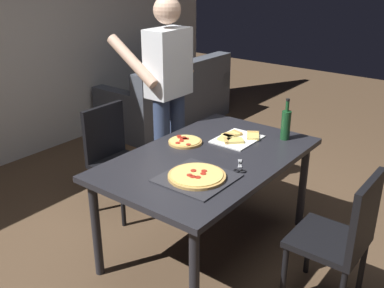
# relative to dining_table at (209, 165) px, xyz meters

# --- Properties ---
(ground_plane) EXTENTS (12.00, 12.00, 0.00)m
(ground_plane) POSITION_rel_dining_table_xyz_m (0.00, 0.00, -0.68)
(ground_plane) COLOR brown
(dining_table) EXTENTS (1.56, 0.98, 0.75)m
(dining_table) POSITION_rel_dining_table_xyz_m (0.00, 0.00, 0.00)
(dining_table) COLOR #232328
(dining_table) RESTS_ON ground_plane
(chair_near_camera) EXTENTS (0.42, 0.42, 0.90)m
(chair_near_camera) POSITION_rel_dining_table_xyz_m (-0.00, -0.98, -0.16)
(chair_near_camera) COLOR black
(chair_near_camera) RESTS_ON ground_plane
(chair_far_side) EXTENTS (0.42, 0.42, 0.90)m
(chair_far_side) POSITION_rel_dining_table_xyz_m (0.00, 0.98, -0.16)
(chair_far_side) COLOR black
(chair_far_side) RESTS_ON ground_plane
(couch) EXTENTS (1.71, 0.87, 0.85)m
(couch) POSITION_rel_dining_table_xyz_m (1.90, 1.99, -0.37)
(couch) COLOR #4C515B
(couch) RESTS_ON ground_plane
(person_serving_pizza) EXTENTS (0.55, 0.54, 1.75)m
(person_serving_pizza) POSITION_rel_dining_table_xyz_m (0.44, 0.76, 0.32)
(person_serving_pizza) COLOR #38476B
(person_serving_pizza) RESTS_ON ground_plane
(pepperoni_pizza_on_tray) EXTENTS (0.42, 0.42, 0.04)m
(pepperoni_pizza_on_tray) POSITION_rel_dining_table_xyz_m (-0.33, -0.15, 0.09)
(pepperoni_pizza_on_tray) COLOR #2D2D33
(pepperoni_pizza_on_tray) RESTS_ON dining_table
(pizza_slices_on_towel) EXTENTS (0.37, 0.29, 0.03)m
(pizza_slices_on_towel) POSITION_rel_dining_table_xyz_m (0.37, 0.01, 0.09)
(pizza_slices_on_towel) COLOR white
(pizza_slices_on_towel) RESTS_ON dining_table
(wine_bottle) EXTENTS (0.07, 0.07, 0.32)m
(wine_bottle) POSITION_rel_dining_table_xyz_m (0.60, -0.27, 0.19)
(wine_bottle) COLOR #194723
(wine_bottle) RESTS_ON dining_table
(kitchen_scissors) EXTENTS (0.19, 0.15, 0.01)m
(kitchen_scissors) POSITION_rel_dining_table_xyz_m (-0.05, -0.28, 0.08)
(kitchen_scissors) COLOR silver
(kitchen_scissors) RESTS_ON dining_table
(second_pizza_plain) EXTENTS (0.25, 0.25, 0.03)m
(second_pizza_plain) POSITION_rel_dining_table_xyz_m (0.08, 0.27, 0.09)
(second_pizza_plain) COLOR tan
(second_pizza_plain) RESTS_ON dining_table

